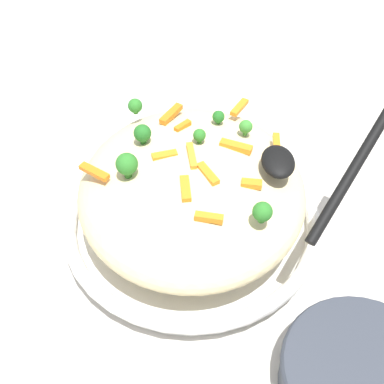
% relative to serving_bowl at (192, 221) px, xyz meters
% --- Properties ---
extents(ground_plane, '(2.40, 2.40, 0.00)m').
position_rel_serving_bowl_xyz_m(ground_plane, '(0.00, 0.00, -0.02)').
color(ground_plane, beige).
extents(serving_bowl, '(0.35, 0.35, 0.04)m').
position_rel_serving_bowl_xyz_m(serving_bowl, '(0.00, 0.00, 0.00)').
color(serving_bowl, white).
rests_on(serving_bowl, ground_plane).
extents(pasta_mound, '(0.31, 0.29, 0.10)m').
position_rel_serving_bowl_xyz_m(pasta_mound, '(0.00, 0.00, 0.06)').
color(pasta_mound, beige).
rests_on(pasta_mound, serving_bowl).
extents(carrot_piece_0, '(0.02, 0.03, 0.01)m').
position_rel_serving_bowl_xyz_m(carrot_piece_0, '(-0.01, -0.03, 0.11)').
color(carrot_piece_0, orange).
rests_on(carrot_piece_0, pasta_mound).
extents(carrot_piece_1, '(0.02, 0.02, 0.01)m').
position_rel_serving_bowl_xyz_m(carrot_piece_1, '(-0.07, -0.01, 0.11)').
color(carrot_piece_1, orange).
rests_on(carrot_piece_1, pasta_mound).
extents(carrot_piece_2, '(0.01, 0.03, 0.01)m').
position_rel_serving_bowl_xyz_m(carrot_piece_2, '(0.03, 0.07, 0.11)').
color(carrot_piece_2, orange).
rests_on(carrot_piece_2, pasta_mound).
extents(carrot_piece_3, '(0.01, 0.03, 0.01)m').
position_rel_serving_bowl_xyz_m(carrot_piece_3, '(0.09, 0.02, 0.11)').
color(carrot_piece_3, orange).
rests_on(carrot_piece_3, pasta_mound).
extents(carrot_piece_4, '(0.04, 0.03, 0.01)m').
position_rel_serving_bowl_xyz_m(carrot_piece_4, '(-0.10, -0.03, 0.11)').
color(carrot_piece_4, orange).
rests_on(carrot_piece_4, pasta_mound).
extents(carrot_piece_5, '(0.04, 0.01, 0.01)m').
position_rel_serving_bowl_xyz_m(carrot_piece_5, '(-0.04, 0.11, 0.11)').
color(carrot_piece_5, orange).
rests_on(carrot_piece_5, pasta_mound).
extents(carrot_piece_6, '(0.04, 0.01, 0.01)m').
position_rel_serving_bowl_xyz_m(carrot_piece_6, '(-0.01, -0.00, 0.11)').
color(carrot_piece_6, orange).
rests_on(carrot_piece_6, pasta_mound).
extents(carrot_piece_7, '(0.04, 0.03, 0.01)m').
position_rel_serving_bowl_xyz_m(carrot_piece_7, '(0.02, 0.02, 0.11)').
color(carrot_piece_7, orange).
rests_on(carrot_piece_7, pasta_mound).
extents(carrot_piece_8, '(0.03, 0.04, 0.01)m').
position_rel_serving_bowl_xyz_m(carrot_piece_8, '(-0.03, 0.06, 0.11)').
color(carrot_piece_8, orange).
rests_on(carrot_piece_8, pasta_mound).
extents(carrot_piece_9, '(0.04, 0.03, 0.01)m').
position_rel_serving_bowl_xyz_m(carrot_piece_9, '(-0.11, 0.07, 0.11)').
color(carrot_piece_9, orange).
rests_on(carrot_piece_9, pasta_mound).
extents(carrot_piece_10, '(0.04, 0.01, 0.01)m').
position_rel_serving_bowl_xyz_m(carrot_piece_10, '(0.04, -0.01, 0.11)').
color(carrot_piece_10, orange).
rests_on(carrot_piece_10, pasta_mound).
extents(carrot_piece_11, '(0.03, 0.04, 0.01)m').
position_rel_serving_bowl_xyz_m(carrot_piece_11, '(0.01, -0.12, 0.11)').
color(carrot_piece_11, orange).
rests_on(carrot_piece_11, pasta_mound).
extents(broccoli_floret_0, '(0.02, 0.02, 0.02)m').
position_rel_serving_bowl_xyz_m(broccoli_floret_0, '(-0.06, 0.07, 0.12)').
color(broccoli_floret_0, '#377928').
rests_on(broccoli_floret_0, pasta_mound).
extents(broccoli_floret_1, '(0.03, 0.03, 0.03)m').
position_rel_serving_bowl_xyz_m(broccoli_floret_1, '(0.02, -0.08, 0.12)').
color(broccoli_floret_1, '#296820').
rests_on(broccoli_floret_1, pasta_mound).
extents(broccoli_floret_2, '(0.02, 0.02, 0.03)m').
position_rel_serving_bowl_xyz_m(broccoli_floret_2, '(0.09, 0.08, 0.12)').
color(broccoli_floret_2, '#296820').
rests_on(broccoli_floret_2, pasta_mound).
extents(broccoli_floret_3, '(0.02, 0.02, 0.03)m').
position_rel_serving_bowl_xyz_m(broccoli_floret_3, '(-0.04, -0.06, 0.12)').
color(broccoli_floret_3, '#205B1C').
rests_on(broccoli_floret_3, pasta_mound).
extents(broccoli_floret_4, '(0.02, 0.02, 0.02)m').
position_rel_serving_bowl_xyz_m(broccoli_floret_4, '(-0.04, 0.01, 0.12)').
color(broccoli_floret_4, '#296820').
rests_on(broccoli_floret_4, pasta_mound).
extents(broccoli_floret_5, '(0.02, 0.02, 0.02)m').
position_rel_serving_bowl_xyz_m(broccoli_floret_5, '(-0.10, -0.08, 0.12)').
color(broccoli_floret_5, '#296820').
rests_on(broccoli_floret_5, pasta_mound).
extents(broccoli_floret_6, '(0.02, 0.02, 0.02)m').
position_rel_serving_bowl_xyz_m(broccoli_floret_6, '(-0.08, 0.04, 0.11)').
color(broccoli_floret_6, '#205B1C').
rests_on(broccoli_floret_6, pasta_mound).
extents(serving_spoon, '(0.15, 0.15, 0.09)m').
position_rel_serving_bowl_xyz_m(serving_spoon, '(0.03, 0.13, 0.13)').
color(serving_spoon, black).
rests_on(serving_spoon, pasta_mound).
extents(companion_bowl, '(0.18, 0.18, 0.05)m').
position_rel_serving_bowl_xyz_m(companion_bowl, '(0.22, 0.18, 0.01)').
color(companion_bowl, '#333842').
rests_on(companion_bowl, ground_plane).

